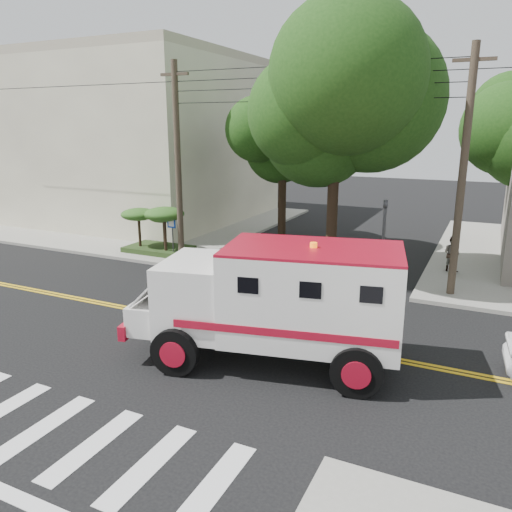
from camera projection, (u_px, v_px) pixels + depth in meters
The scene contains 12 objects.
ground at pixel (224, 327), 16.00m from camera, with size 100.00×100.00×0.00m, color black.
sidewalk_nw at pixel (146, 221), 33.39m from camera, with size 17.00×17.00×0.15m, color gray.
building_left at pixel (131, 142), 34.25m from camera, with size 16.00×14.00×10.00m, color #BDB59B.
utility_pole_left at pixel (178, 166), 22.43m from camera, with size 0.28×0.28×9.00m, color #382D23.
utility_pole_right at pixel (462, 177), 17.65m from camera, with size 0.28×0.28×9.00m, color #382D23.
tree_main at pixel (346, 100), 18.79m from camera, with size 6.08×5.70×9.85m.
tree_left at pixel (287, 136), 25.95m from camera, with size 4.48×4.20×7.70m.
traffic_signal at pixel (383, 236), 18.74m from camera, with size 0.15×0.18×3.60m.
accessibility_sign at pixel (172, 232), 23.63m from camera, with size 0.45×0.10×2.02m.
palm_planter at pixel (156, 223), 24.47m from camera, with size 3.52×2.63×2.36m.
armored_truck at pixel (277, 297), 13.17m from camera, with size 7.58×4.08×3.28m.
pedestrian_b at pixel (452, 254), 21.43m from camera, with size 0.76×0.59×1.55m, color gray.
Camera 1 is at (7.36, -13.00, 6.27)m, focal length 35.00 mm.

